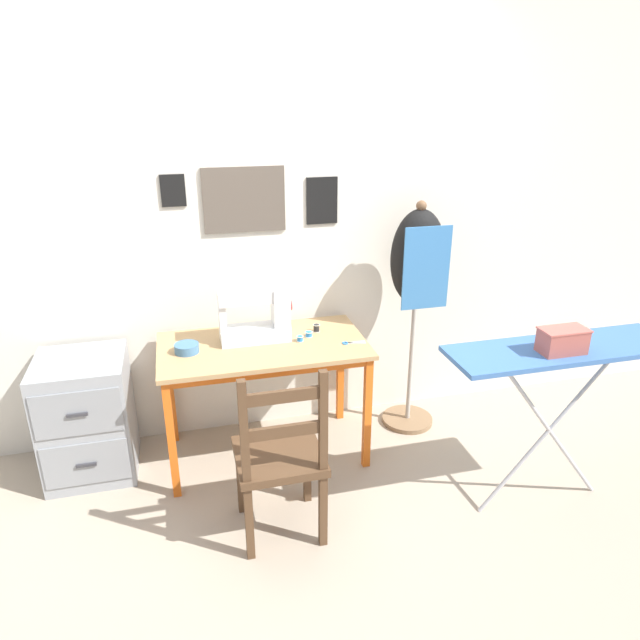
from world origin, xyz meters
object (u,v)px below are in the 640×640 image
storage_box (562,340)px  thread_spool_mid_table (309,334)px  thread_spool_far_edge (316,328)px  thread_spool_near_machine (300,339)px  wooden_chair (280,458)px  filing_cabinet (87,416)px  dress_form (417,271)px  scissors (350,343)px  sewing_machine (259,316)px  fabric_bowl (187,348)px  ironing_board (562,357)px

storage_box → thread_spool_mid_table: bearing=138.9°
thread_spool_far_edge → thread_spool_near_machine: bearing=-137.4°
wooden_chair → thread_spool_mid_table: bearing=66.5°
filing_cabinet → dress_form: size_ratio=0.48×
scissors → wooden_chair: wooden_chair is taller
sewing_machine → fabric_bowl: sewing_machine is taller
thread_spool_far_edge → wooden_chair: size_ratio=0.05×
sewing_machine → ironing_board: size_ratio=0.36×
thread_spool_mid_table → filing_cabinet: bearing=177.6°
fabric_bowl → thread_spool_far_edge: size_ratio=2.96×
thread_spool_far_edge → filing_cabinet: 1.34m
thread_spool_mid_table → storage_box: storage_box is taller
thread_spool_near_machine → thread_spool_mid_table: 0.08m
fabric_bowl → thread_spool_mid_table: 0.67m
storage_box → ironing_board: bearing=42.3°
ironing_board → thread_spool_near_machine: bearing=145.2°
storage_box → wooden_chair: bearing=172.9°
thread_spool_far_edge → fabric_bowl: bearing=-172.1°
scissors → dress_form: size_ratio=0.09×
sewing_machine → filing_cabinet: 1.08m
fabric_bowl → scissors: (0.87, -0.10, -0.02)m
thread_spool_near_machine → wooden_chair: wooden_chair is taller
sewing_machine → storage_box: size_ratio=1.84×
dress_form → sewing_machine: bearing=-177.3°
thread_spool_mid_table → storage_box: 1.31m
storage_box → fabric_bowl: bearing=153.7°
fabric_bowl → filing_cabinet: bearing=170.8°
thread_spool_mid_table → wooden_chair: wooden_chair is taller
scissors → filing_cabinet: scissors is taller
fabric_bowl → thread_spool_far_edge: 0.74m
filing_cabinet → scissors: bearing=-7.8°
fabric_bowl → scissors: bearing=-6.8°
sewing_machine → thread_spool_mid_table: size_ratio=8.81×
dress_form → thread_spool_near_machine: bearing=-170.5°
thread_spool_near_machine → storage_box: size_ratio=0.18×
thread_spool_near_machine → ironing_board: ironing_board is taller
filing_cabinet → ironing_board: size_ratio=0.61×
dress_form → scissors: bearing=-155.2°
scissors → ironing_board: 1.07m
thread_spool_near_machine → sewing_machine: bearing=160.1°
thread_spool_near_machine → filing_cabinet: bearing=175.1°
wooden_chair → dress_form: size_ratio=0.64×
thread_spool_far_edge → sewing_machine: bearing=-174.2°
scissors → thread_spool_near_machine: bearing=160.1°
thread_spool_mid_table → thread_spool_near_machine: bearing=-141.1°
dress_form → ironing_board: size_ratio=1.28×
fabric_bowl → thread_spool_mid_table: size_ratio=2.84×
thread_spool_mid_table → storage_box: size_ratio=0.21×
filing_cabinet → thread_spool_far_edge: bearing=0.4°
sewing_machine → thread_spool_mid_table: sewing_machine is taller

